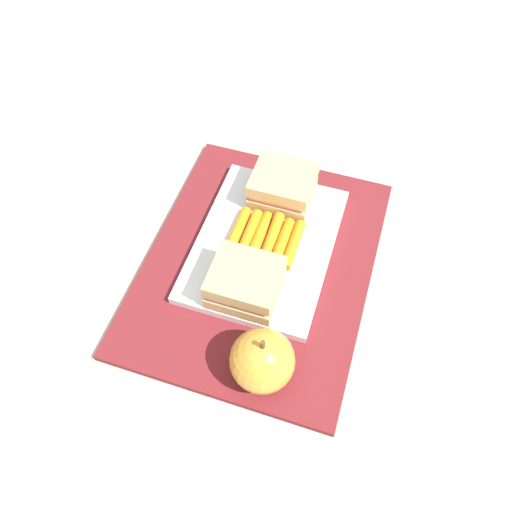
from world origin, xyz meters
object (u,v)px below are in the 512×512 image
object	(u,v)px
food_tray	(265,244)
carrot_sticks_bundle	(265,238)
sandwich_half_right	(245,283)
apple	(262,360)
sandwich_half_left	(283,186)

from	to	relation	value
food_tray	carrot_sticks_bundle	distance (m)	0.01
sandwich_half_right	apple	distance (m)	0.10
carrot_sticks_bundle	sandwich_half_left	bearing A→B (deg)	179.96
food_tray	sandwich_half_right	distance (m)	0.08
sandwich_half_right	carrot_sticks_bundle	xyz separation A→B (m)	(-0.08, -0.00, -0.02)
apple	food_tray	bearing A→B (deg)	-163.75
sandwich_half_left	apple	xyz separation A→B (m)	(0.24, 0.05, 0.00)
sandwich_half_right	food_tray	bearing A→B (deg)	180.00
apple	sandwich_half_right	bearing A→B (deg)	-150.90
sandwich_half_left	food_tray	bearing A→B (deg)	0.00
sandwich_half_left	sandwich_half_right	world-z (taller)	same
sandwich_half_right	sandwich_half_left	bearing A→B (deg)	180.00
sandwich_half_right	apple	world-z (taller)	apple
sandwich_half_right	carrot_sticks_bundle	bearing A→B (deg)	-179.96
food_tray	apple	xyz separation A→B (m)	(0.16, 0.05, 0.03)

